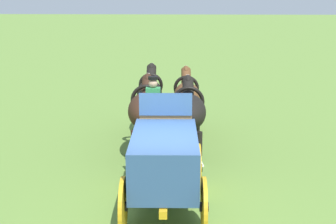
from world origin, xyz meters
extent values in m
plane|color=olive|center=(0.00, 0.00, 0.00)|extent=(220.00, 220.00, 0.00)
cube|color=#2D4C7A|center=(0.00, 0.00, 1.25)|extent=(2.79, 1.54, 1.09)
cube|color=brown|center=(1.62, 0.06, 1.84)|extent=(0.61, 1.31, 0.12)
cube|color=#2D4C7A|center=(2.02, 0.08, 1.06)|extent=(0.28, 1.15, 0.60)
cube|color=#2D4C7A|center=(1.32, 0.05, 2.17)|extent=(0.11, 1.29, 0.55)
cube|color=gold|center=(0.00, 0.00, 0.61)|extent=(3.01, 0.28, 0.16)
cylinder|color=gold|center=(1.06, 0.86, 0.61)|extent=(1.22, 0.13, 1.22)
cylinder|color=black|center=(1.06, 0.86, 0.61)|extent=(0.21, 0.19, 0.20)
cylinder|color=gold|center=(1.12, -0.77, 0.61)|extent=(1.22, 0.13, 1.22)
cylinder|color=black|center=(1.12, -0.77, 0.61)|extent=(0.21, 0.19, 0.20)
cylinder|color=gold|center=(-1.12, 0.77, 0.61)|extent=(1.22, 0.13, 1.22)
cylinder|color=black|center=(-1.12, 0.77, 0.61)|extent=(0.21, 0.19, 0.20)
cylinder|color=gold|center=(-1.06, -0.86, 0.61)|extent=(1.22, 0.13, 1.22)
cylinder|color=black|center=(-1.06, -0.86, 0.61)|extent=(0.21, 0.19, 0.20)
cylinder|color=brown|center=(2.66, 0.10, 0.66)|extent=(2.60, 0.20, 0.10)
cube|color=#2D2D33|center=(1.72, 0.38, 1.98)|extent=(0.41, 0.34, 0.16)
cube|color=#338C4C|center=(1.60, 0.38, 2.25)|extent=(0.25, 0.37, 0.55)
sphere|color=tan|center=(1.60, 0.38, 2.64)|extent=(0.22, 0.22, 0.22)
cylinder|color=black|center=(1.60, 0.38, 2.77)|extent=(0.24, 0.24, 0.08)
ellipsoid|color=#331E14|center=(3.54, 0.79, 1.47)|extent=(2.05, 1.06, 0.98)
cylinder|color=#331E14|center=(4.23, 1.08, 0.68)|extent=(0.18, 0.18, 0.74)
cone|color=silver|center=(4.23, 1.08, 0.16)|extent=(0.30, 0.30, 0.32)
cylinder|color=#331E14|center=(4.25, 0.54, 0.68)|extent=(0.18, 0.18, 0.74)
cone|color=silver|center=(4.25, 0.54, 0.16)|extent=(0.30, 0.30, 0.32)
cylinder|color=#331E14|center=(2.82, 1.03, 0.68)|extent=(0.18, 0.18, 0.74)
cone|color=silver|center=(2.82, 1.03, 0.16)|extent=(0.30, 0.30, 0.32)
cylinder|color=#331E14|center=(2.84, 0.49, 0.68)|extent=(0.18, 0.18, 0.74)
cone|color=silver|center=(2.84, 0.49, 0.16)|extent=(0.30, 0.30, 0.32)
cylinder|color=#331E14|center=(4.81, 0.84, 1.88)|extent=(0.96, 0.40, 0.81)
ellipsoid|color=#331E14|center=(5.18, 0.85, 2.13)|extent=(0.61, 0.28, 0.32)
cube|color=silver|center=(5.46, 0.86, 2.13)|extent=(0.06, 0.10, 0.24)
torus|color=black|center=(4.45, 0.82, 1.57)|extent=(0.16, 1.01, 1.00)
cylinder|color=black|center=(2.48, 0.75, 1.17)|extent=(0.14, 0.14, 0.80)
ellipsoid|color=black|center=(3.59, -0.51, 1.43)|extent=(1.94, 1.06, 0.98)
cylinder|color=black|center=(4.25, -0.22, 0.66)|extent=(0.18, 0.18, 0.71)
cone|color=silver|center=(4.25, -0.22, 0.15)|extent=(0.30, 0.30, 0.30)
cylinder|color=black|center=(4.27, -0.76, 0.66)|extent=(0.18, 0.18, 0.71)
cone|color=silver|center=(4.27, -0.76, 0.15)|extent=(0.30, 0.30, 0.30)
cylinder|color=black|center=(2.91, -0.27, 0.66)|extent=(0.18, 0.18, 0.71)
cone|color=silver|center=(2.91, -0.27, 0.15)|extent=(0.30, 0.30, 0.30)
cylinder|color=black|center=(2.93, -0.81, 0.66)|extent=(0.18, 0.18, 0.71)
cone|color=silver|center=(2.93, -0.81, 0.15)|extent=(0.30, 0.30, 0.30)
cylinder|color=black|center=(4.81, -0.46, 1.83)|extent=(0.96, 0.40, 0.81)
ellipsoid|color=black|center=(5.18, -0.45, 2.09)|extent=(0.61, 0.28, 0.32)
cube|color=silver|center=(5.46, -0.44, 2.09)|extent=(0.06, 0.10, 0.24)
torus|color=black|center=(4.45, -0.48, 1.53)|extent=(0.16, 1.01, 1.00)
cylinder|color=black|center=(2.59, -0.55, 1.13)|extent=(0.14, 0.14, 0.80)
ellipsoid|color=black|center=(6.14, 0.89, 1.45)|extent=(2.14, 0.94, 0.86)
cylinder|color=black|center=(6.86, 1.15, 0.71)|extent=(0.18, 0.18, 0.76)
cone|color=silver|center=(6.86, 1.15, 0.16)|extent=(0.30, 0.30, 0.33)
cylinder|color=black|center=(6.88, 0.68, 0.71)|extent=(0.18, 0.18, 0.76)
cone|color=silver|center=(6.88, 0.68, 0.16)|extent=(0.30, 0.30, 0.33)
cylinder|color=black|center=(5.39, 1.09, 0.71)|extent=(0.18, 0.18, 0.76)
cone|color=silver|center=(5.39, 1.09, 0.16)|extent=(0.30, 0.30, 0.33)
cylinder|color=black|center=(5.41, 0.62, 0.71)|extent=(0.18, 0.18, 0.76)
cone|color=silver|center=(5.41, 0.62, 0.16)|extent=(0.30, 0.30, 0.33)
cylinder|color=black|center=(7.45, 0.94, 1.84)|extent=(0.96, 0.40, 0.81)
ellipsoid|color=black|center=(7.82, 0.95, 2.10)|extent=(0.61, 0.28, 0.32)
cube|color=silver|center=(8.10, 0.96, 2.10)|extent=(0.06, 0.10, 0.24)
torus|color=black|center=(7.08, 0.92, 1.55)|extent=(0.15, 0.90, 0.89)
cylinder|color=black|center=(5.03, 0.84, 1.15)|extent=(0.14, 0.14, 0.80)
ellipsoid|color=brown|center=(6.19, -0.41, 1.34)|extent=(2.12, 0.98, 0.90)
cylinder|color=brown|center=(6.91, -0.14, 0.62)|extent=(0.18, 0.18, 0.67)
cone|color=silver|center=(6.91, -0.14, 0.14)|extent=(0.30, 0.30, 0.29)
cylinder|color=brown|center=(6.93, -0.63, 0.62)|extent=(0.18, 0.18, 0.67)
cone|color=silver|center=(6.93, -0.63, 0.14)|extent=(0.30, 0.30, 0.29)
cylinder|color=brown|center=(5.45, -0.19, 0.62)|extent=(0.18, 0.18, 0.67)
cone|color=silver|center=(5.45, -0.19, 0.14)|extent=(0.30, 0.30, 0.29)
cylinder|color=brown|center=(5.47, -0.69, 0.62)|extent=(0.18, 0.18, 0.67)
cone|color=silver|center=(5.47, -0.69, 0.14)|extent=(0.30, 0.30, 0.29)
cylinder|color=brown|center=(7.49, -0.36, 1.74)|extent=(0.96, 0.40, 0.81)
ellipsoid|color=brown|center=(7.86, -0.35, 2.00)|extent=(0.61, 0.28, 0.32)
cube|color=silver|center=(8.14, -0.34, 2.00)|extent=(0.06, 0.10, 0.24)
torus|color=black|center=(7.12, -0.38, 1.44)|extent=(0.16, 0.94, 0.93)
cylinder|color=black|center=(5.10, -0.45, 1.04)|extent=(0.14, 0.14, 0.80)
camera|label=1|loc=(-9.86, -0.59, 4.76)|focal=50.55mm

